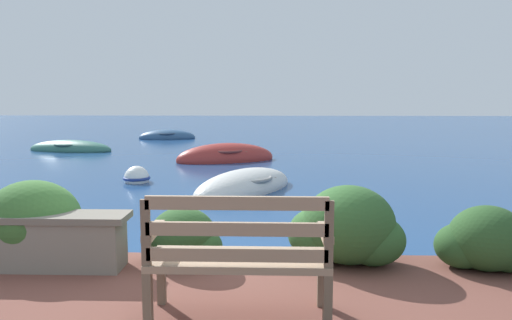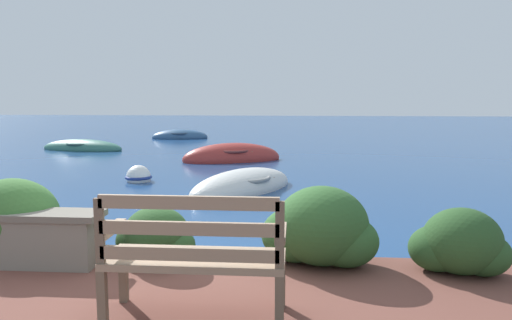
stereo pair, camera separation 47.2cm
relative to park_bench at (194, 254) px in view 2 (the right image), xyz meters
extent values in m
plane|color=navy|center=(-0.45, 1.49, -0.70)|extent=(80.00, 80.00, 0.00)
cube|color=brown|center=(-0.61, 0.26, -0.28)|extent=(0.06, 0.06, 0.40)
cube|color=brown|center=(0.61, 0.26, -0.28)|extent=(0.06, 0.06, 0.40)
cube|color=brown|center=(-0.61, -0.16, -0.28)|extent=(0.06, 0.06, 0.40)
cube|color=brown|center=(0.61, -0.16, -0.28)|extent=(0.06, 0.06, 0.40)
cube|color=gray|center=(0.00, 0.05, -0.06)|extent=(1.27, 0.48, 0.05)
cube|color=gray|center=(0.00, -0.16, 0.05)|extent=(1.21, 0.04, 0.09)
cube|color=gray|center=(0.00, -0.16, 0.22)|extent=(1.21, 0.04, 0.09)
cube|color=gray|center=(0.00, -0.16, 0.40)|extent=(1.21, 0.04, 0.09)
cube|color=brown|center=(-0.61, -0.16, 0.19)|extent=(0.06, 0.04, 0.45)
cube|color=brown|center=(0.61, -0.16, 0.19)|extent=(0.06, 0.04, 0.45)
cube|color=gray|center=(-0.61, 0.05, 0.15)|extent=(0.07, 0.43, 0.05)
cube|color=gray|center=(0.61, 0.05, 0.15)|extent=(0.07, 0.43, 0.05)
ellipsoid|color=#38662D|center=(-2.06, 1.23, -0.09)|extent=(0.92, 0.83, 0.78)
ellipsoid|color=#38662D|center=(-1.83, 1.19, -0.23)|extent=(0.64, 0.58, 0.50)
ellipsoid|color=#284C23|center=(-0.61, 1.20, -0.21)|extent=(0.63, 0.57, 0.54)
ellipsoid|color=#284C23|center=(-0.78, 1.24, -0.29)|extent=(0.47, 0.43, 0.38)
ellipsoid|color=#284C23|center=(-0.45, 1.16, -0.31)|extent=(0.44, 0.40, 0.35)
ellipsoid|color=#2D5628|center=(0.95, 1.25, -0.11)|extent=(0.88, 0.79, 0.75)
ellipsoid|color=#2D5628|center=(0.71, 1.32, -0.22)|extent=(0.66, 0.59, 0.53)
ellipsoid|color=#2D5628|center=(1.17, 1.21, -0.24)|extent=(0.61, 0.55, 0.48)
ellipsoid|color=#284C23|center=(2.18, 1.10, -0.19)|extent=(0.70, 0.63, 0.59)
ellipsoid|color=#284C23|center=(1.99, 1.15, -0.27)|extent=(0.52, 0.47, 0.42)
ellipsoid|color=#284C23|center=(2.36, 1.07, -0.29)|extent=(0.49, 0.44, 0.38)
ellipsoid|color=silver|center=(-0.30, 5.93, -0.65)|extent=(2.33, 2.87, 0.73)
torus|color=gray|center=(-0.30, 5.93, -0.45)|extent=(1.48, 1.48, 0.07)
cube|color=#846647|center=(-0.08, 6.28, -0.48)|extent=(0.78, 0.55, 0.04)
cube|color=#846647|center=(-0.48, 5.65, -0.48)|extent=(0.78, 0.55, 0.04)
ellipsoid|color=#9E2D28|center=(-1.06, 10.28, -0.64)|extent=(2.97, 2.05, 0.87)
torus|color=brown|center=(-1.06, 10.28, -0.40)|extent=(1.42, 1.42, 0.07)
cube|color=#846647|center=(-0.67, 10.44, -0.43)|extent=(0.44, 0.84, 0.04)
cube|color=#846647|center=(-1.38, 10.15, -0.43)|extent=(0.44, 0.84, 0.04)
ellipsoid|color=#336B5B|center=(-6.38, 12.65, -0.66)|extent=(3.03, 1.53, 0.62)
torus|color=#304F46|center=(-6.38, 12.65, -0.48)|extent=(1.22, 1.22, 0.07)
cube|color=#846647|center=(-5.95, 12.57, -0.51)|extent=(0.27, 0.83, 0.04)
cube|color=#846647|center=(-6.73, 12.72, -0.51)|extent=(0.27, 0.83, 0.04)
ellipsoid|color=#2D517A|center=(-4.16, 17.27, -0.65)|extent=(2.46, 1.38, 0.67)
torus|color=#2D4157|center=(-4.16, 17.27, -0.47)|extent=(1.19, 1.19, 0.07)
cube|color=#846647|center=(-4.50, 17.21, -0.50)|extent=(0.25, 0.81, 0.04)
cube|color=#846647|center=(-3.87, 17.32, -0.50)|extent=(0.25, 0.81, 0.04)
sphere|color=white|center=(-2.59, 6.81, -0.61)|extent=(0.51, 0.51, 0.51)
torus|color=navy|center=(-2.59, 6.81, -0.61)|extent=(0.56, 0.56, 0.06)
camera|label=1|loc=(0.23, -3.35, 1.10)|focal=35.00mm
camera|label=2|loc=(0.70, -3.32, 1.10)|focal=35.00mm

